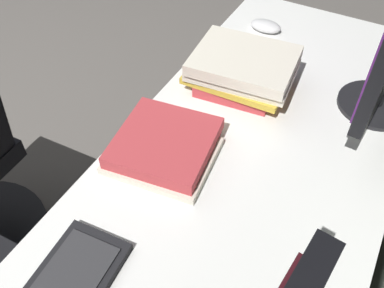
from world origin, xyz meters
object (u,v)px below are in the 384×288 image
at_px(book_stack_far, 164,147).
at_px(mouse_main, 266,26).
at_px(drawer_pedestal, 240,256).
at_px(book_stack_near, 242,71).

bearing_deg(book_stack_far, mouse_main, 179.39).
distance_m(drawer_pedestal, book_stack_near, 0.55).
bearing_deg(book_stack_near, mouse_main, -171.18).
relative_size(mouse_main, book_stack_far, 0.39).
relative_size(book_stack_near, book_stack_far, 1.13).
bearing_deg(drawer_pedestal, mouse_main, -160.63).
bearing_deg(book_stack_near, drawer_pedestal, 29.69).
height_order(mouse_main, book_stack_near, book_stack_near).
xyz_separation_m(drawer_pedestal, book_stack_far, (0.04, -0.22, 0.41)).
bearing_deg(mouse_main, book_stack_near, 8.82).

